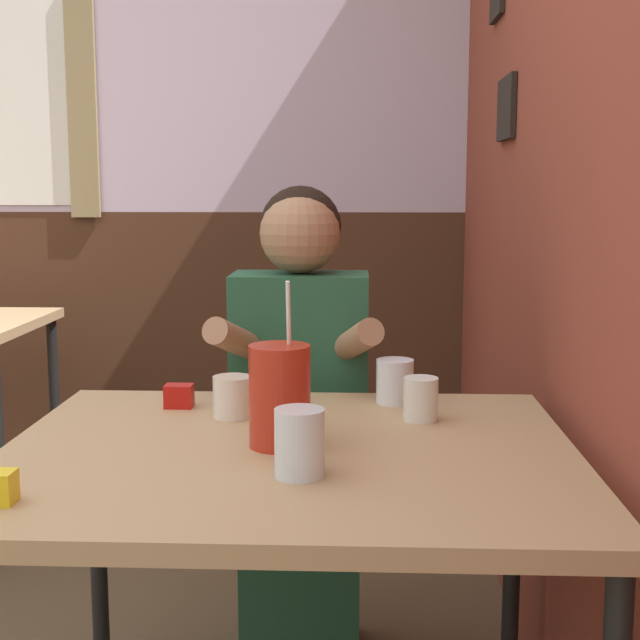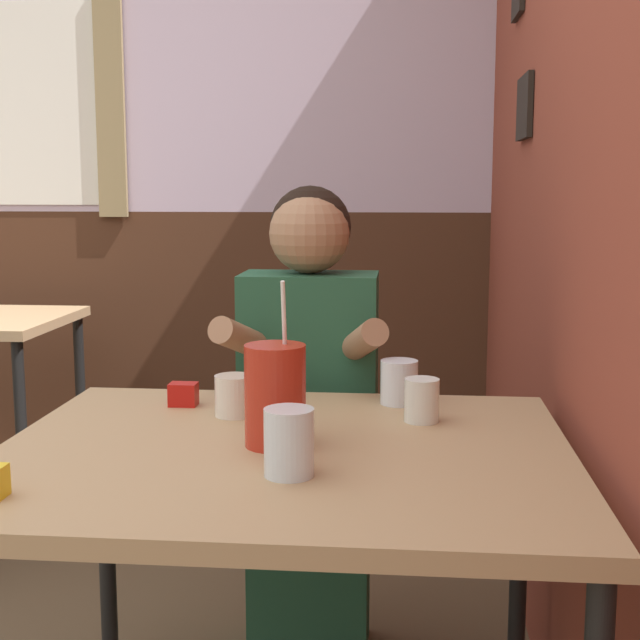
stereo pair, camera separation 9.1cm
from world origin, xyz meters
TOP-DOWN VIEW (x-y plane):
  - brick_wall_right at (1.45, 1.21)m, footprint 0.08×4.42m
  - back_wall at (-0.02, 2.45)m, footprint 5.83×0.09m
  - main_table at (0.85, 0.27)m, footprint 1.06×0.89m
  - person_seated at (0.83, 0.89)m, footprint 0.42×0.40m
  - cocktail_pitcher at (0.83, 0.28)m, footprint 0.11×0.11m
  - glass_near_pitcher at (1.06, 0.63)m, footprint 0.08×0.08m
  - glass_center at (1.11, 0.48)m, footprint 0.07×0.07m
  - glass_far_side at (0.72, 0.49)m, footprint 0.08×0.08m
  - glass_by_brick at (0.88, 0.11)m, footprint 0.08×0.08m
  - condiment_ketchup at (0.59, 0.56)m, footprint 0.06×0.04m

SIDE VIEW (x-z plane):
  - person_seated at x=0.83m, z-range 0.03..1.24m
  - main_table at x=0.85m, z-range 0.31..1.04m
  - condiment_ketchup at x=0.59m, z-range 0.73..0.78m
  - glass_far_side at x=0.72m, z-range 0.73..0.82m
  - glass_center at x=1.11m, z-range 0.73..0.82m
  - glass_near_pitcher at x=1.06m, z-range 0.73..0.83m
  - glass_by_brick at x=0.88m, z-range 0.73..0.84m
  - cocktail_pitcher at x=0.83m, z-range 0.67..0.98m
  - brick_wall_right at x=1.45m, z-range 0.00..2.70m
  - back_wall at x=-0.02m, z-range 0.01..2.71m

